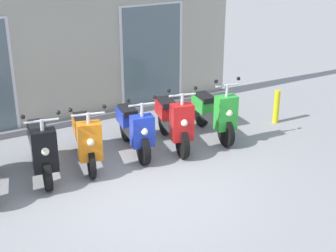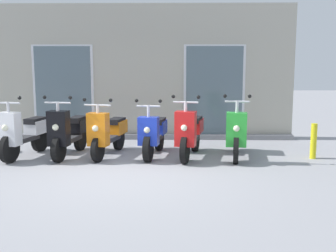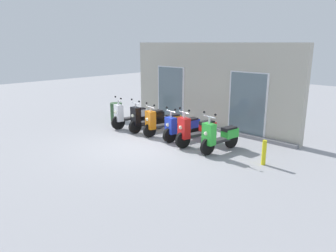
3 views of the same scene
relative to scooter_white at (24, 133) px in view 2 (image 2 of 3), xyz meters
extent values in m
plane|color=#939399|center=(2.11, -1.18, -0.49)|extent=(40.00, 40.00, 0.00)
cube|color=#B2AD9E|center=(2.11, 2.24, 1.14)|extent=(7.57, 0.30, 3.27)
cube|color=slate|center=(2.11, 1.99, -0.43)|extent=(7.57, 0.20, 0.12)
cube|color=silver|center=(0.26, 2.07, 0.66)|extent=(1.49, 0.04, 2.30)
cube|color=slate|center=(0.26, 2.05, 0.66)|extent=(1.37, 0.02, 2.22)
cube|color=silver|center=(3.96, 2.07, 0.66)|extent=(1.49, 0.04, 2.30)
cube|color=slate|center=(3.96, 2.05, 0.66)|extent=(1.37, 0.02, 2.22)
cylinder|color=black|center=(-0.12, -0.48, -0.22)|extent=(0.23, 0.55, 0.54)
cylinder|color=black|center=(0.13, 0.54, -0.22)|extent=(0.23, 0.55, 0.54)
cube|color=#2D2D30|center=(0.01, 0.03, -0.12)|extent=(0.41, 0.70, 0.09)
cube|color=white|center=(-0.11, -0.44, 0.15)|extent=(0.43, 0.32, 0.63)
sphere|color=#F2EFCC|center=(-0.14, -0.57, 0.19)|extent=(0.12, 0.12, 0.12)
cube|color=white|center=(0.11, 0.45, 0.06)|extent=(0.42, 0.58, 0.28)
cube|color=black|center=(0.10, 0.41, 0.20)|extent=(0.37, 0.53, 0.11)
cylinder|color=silver|center=(-0.11, -0.44, 0.56)|extent=(0.06, 0.06, 0.22)
cylinder|color=silver|center=(-0.11, -0.44, 0.65)|extent=(0.50, 0.16, 0.04)
sphere|color=black|center=(0.14, -0.50, 0.75)|extent=(0.07, 0.07, 0.07)
cylinder|color=black|center=(0.79, -0.40, -0.24)|extent=(0.19, 0.51, 0.50)
cylinder|color=black|center=(0.97, 0.67, -0.24)|extent=(0.19, 0.51, 0.50)
cube|color=#2D2D30|center=(0.88, 0.13, -0.14)|extent=(0.36, 0.71, 0.09)
cube|color=black|center=(0.80, -0.36, 0.15)|extent=(0.41, 0.30, 0.67)
sphere|color=#F2EFCC|center=(0.78, -0.49, 0.19)|extent=(0.12, 0.12, 0.12)
cube|color=black|center=(0.95, 0.57, 0.06)|extent=(0.38, 0.56, 0.28)
cube|color=black|center=(0.95, 0.53, 0.20)|extent=(0.33, 0.52, 0.11)
cylinder|color=silver|center=(0.80, -0.36, 0.57)|extent=(0.06, 0.06, 0.19)
cylinder|color=silver|center=(0.80, -0.36, 0.64)|extent=(0.51, 0.12, 0.04)
sphere|color=black|center=(1.06, -0.40, 0.74)|extent=(0.07, 0.07, 0.07)
sphere|color=black|center=(0.55, -0.32, 0.74)|extent=(0.07, 0.07, 0.07)
cylinder|color=black|center=(1.54, -0.36, -0.25)|extent=(0.20, 0.50, 0.49)
cylinder|color=black|center=(1.79, 0.73, -0.25)|extent=(0.20, 0.50, 0.49)
cube|color=#2D2D30|center=(1.67, 0.19, -0.15)|extent=(0.41, 0.74, 0.09)
cube|color=orange|center=(1.55, -0.32, 0.13)|extent=(0.42, 0.32, 0.63)
sphere|color=#F2EFCC|center=(1.52, -0.45, 0.17)|extent=(0.12, 0.12, 0.12)
cube|color=orange|center=(1.77, 0.63, 0.02)|extent=(0.41, 0.57, 0.28)
cube|color=black|center=(1.76, 0.60, 0.16)|extent=(0.36, 0.53, 0.11)
cylinder|color=silver|center=(1.55, -0.32, 0.52)|extent=(0.06, 0.06, 0.19)
cylinder|color=silver|center=(1.55, -0.32, 0.59)|extent=(0.52, 0.15, 0.04)
sphere|color=black|center=(1.81, -0.38, 0.69)|extent=(0.07, 0.07, 0.07)
sphere|color=black|center=(1.29, -0.26, 0.69)|extent=(0.07, 0.07, 0.07)
cylinder|color=black|center=(2.50, -0.33, -0.23)|extent=(0.20, 0.53, 0.52)
cylinder|color=black|center=(2.67, 0.72, -0.23)|extent=(0.20, 0.53, 0.52)
cube|color=#2D2D30|center=(2.59, 0.19, -0.13)|extent=(0.36, 0.69, 0.09)
cube|color=#1E38C6|center=(2.51, -0.29, 0.10)|extent=(0.41, 0.30, 0.54)
sphere|color=#F2EFCC|center=(2.49, -0.42, 0.14)|extent=(0.12, 0.12, 0.12)
cube|color=#1E38C6|center=(2.66, 0.62, 0.02)|extent=(0.38, 0.56, 0.28)
cube|color=black|center=(2.65, 0.58, 0.16)|extent=(0.33, 0.52, 0.11)
cylinder|color=silver|center=(2.51, -0.29, 0.47)|extent=(0.06, 0.06, 0.25)
cylinder|color=silver|center=(2.51, -0.29, 0.58)|extent=(0.46, 0.11, 0.04)
sphere|color=black|center=(2.73, -0.33, 0.68)|extent=(0.07, 0.07, 0.07)
sphere|color=black|center=(2.28, -0.26, 0.68)|extent=(0.07, 0.07, 0.07)
cylinder|color=black|center=(3.20, -0.47, -0.22)|extent=(0.22, 0.55, 0.54)
cylinder|color=black|center=(3.45, 0.62, -0.22)|extent=(0.22, 0.55, 0.54)
cube|color=#2D2D30|center=(3.33, 0.07, -0.12)|extent=(0.41, 0.73, 0.09)
cube|color=red|center=(3.21, -0.43, 0.16)|extent=(0.42, 0.32, 0.66)
sphere|color=#F2EFCC|center=(3.18, -0.56, 0.20)|extent=(0.12, 0.12, 0.12)
cube|color=red|center=(3.43, 0.52, 0.07)|extent=(0.41, 0.57, 0.28)
cube|color=black|center=(3.42, 0.48, 0.21)|extent=(0.36, 0.53, 0.11)
cylinder|color=silver|center=(3.21, -0.43, 0.58)|extent=(0.06, 0.06, 0.21)
cylinder|color=silver|center=(3.21, -0.43, 0.67)|extent=(0.47, 0.14, 0.04)
sphere|color=black|center=(3.44, -0.48, 0.77)|extent=(0.07, 0.07, 0.07)
sphere|color=black|center=(2.98, -0.38, 0.77)|extent=(0.07, 0.07, 0.07)
cylinder|color=black|center=(4.16, -0.45, -0.23)|extent=(0.16, 0.53, 0.53)
cylinder|color=black|center=(4.31, 0.62, -0.23)|extent=(0.16, 0.53, 0.53)
cube|color=#2D2D30|center=(4.23, 0.09, -0.13)|extent=(0.35, 0.70, 0.09)
cube|color=green|center=(4.17, -0.41, 0.15)|extent=(0.41, 0.29, 0.64)
sphere|color=#F2EFCC|center=(4.15, -0.53, 0.19)|extent=(0.12, 0.12, 0.12)
cube|color=green|center=(4.29, 0.52, 0.02)|extent=(0.37, 0.56, 0.28)
cube|color=black|center=(4.29, 0.48, 0.16)|extent=(0.32, 0.51, 0.11)
cylinder|color=silver|center=(4.17, -0.41, 0.58)|extent=(0.06, 0.06, 0.24)
cylinder|color=silver|center=(4.17, -0.41, 0.68)|extent=(0.45, 0.10, 0.04)
sphere|color=black|center=(4.39, -0.44, 0.78)|extent=(0.07, 0.07, 0.07)
sphere|color=black|center=(3.94, -0.38, 0.78)|extent=(0.07, 0.07, 0.07)
cylinder|color=yellow|center=(5.75, -0.01, -0.14)|extent=(0.12, 0.12, 0.70)
camera|label=1|loc=(-1.00, -7.32, 3.41)|focal=53.67mm
camera|label=2|loc=(3.04, -8.16, 1.44)|focal=44.77mm
camera|label=3|loc=(9.59, -7.81, 2.78)|focal=34.23mm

